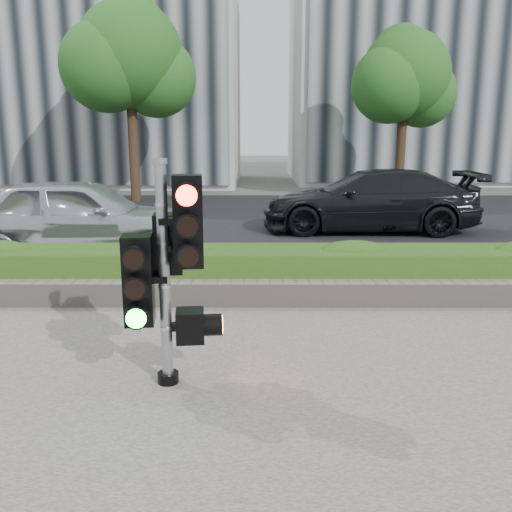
% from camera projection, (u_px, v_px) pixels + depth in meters
% --- Properties ---
extents(ground, '(120.00, 120.00, 0.00)m').
position_uv_depth(ground, '(257.00, 359.00, 5.99)').
color(ground, '#51514C').
rests_on(ground, ground).
extents(sidewalk, '(16.00, 11.00, 0.03)m').
position_uv_depth(sidewalk, '(257.00, 511.00, 3.55)').
color(sidewalk, '#9E9389').
rests_on(sidewalk, ground).
extents(road, '(60.00, 13.00, 0.02)m').
position_uv_depth(road, '(257.00, 220.00, 15.75)').
color(road, black).
rests_on(road, ground).
extents(curb, '(60.00, 0.25, 0.12)m').
position_uv_depth(curb, '(257.00, 280.00, 9.05)').
color(curb, gray).
rests_on(curb, ground).
extents(stone_wall, '(12.00, 0.32, 0.34)m').
position_uv_depth(stone_wall, '(257.00, 293.00, 7.80)').
color(stone_wall, gray).
rests_on(stone_wall, sidewalk).
extents(hedge, '(12.00, 1.00, 0.68)m').
position_uv_depth(hedge, '(257.00, 270.00, 8.40)').
color(hedge, '#5B972E').
rests_on(hedge, sidewalk).
extents(building_left, '(16.00, 9.00, 15.00)m').
position_uv_depth(building_left, '(76.00, 30.00, 26.81)').
color(building_left, '#B7B7B2').
rests_on(building_left, ground).
extents(building_right, '(18.00, 10.00, 12.00)m').
position_uv_depth(building_right, '(462.00, 67.00, 29.06)').
color(building_right, '#B7B7B2').
rests_on(building_right, ground).
extents(tree_left, '(4.61, 4.03, 7.34)m').
position_uv_depth(tree_left, '(129.00, 59.00, 19.10)').
color(tree_left, black).
rests_on(tree_left, ground).
extents(tree_right, '(4.10, 3.58, 6.53)m').
position_uv_depth(tree_right, '(404.00, 78.00, 20.18)').
color(tree_right, black).
rests_on(tree_right, ground).
extents(traffic_signal, '(0.77, 0.60, 2.19)m').
position_uv_depth(traffic_signal, '(167.00, 263.00, 5.14)').
color(traffic_signal, black).
rests_on(traffic_signal, sidewalk).
extents(car_silver, '(4.84, 2.14, 1.62)m').
position_uv_depth(car_silver, '(80.00, 217.00, 10.75)').
color(car_silver, silver).
rests_on(car_silver, road).
extents(car_dark, '(5.46, 2.39, 1.56)m').
position_uv_depth(car_dark, '(369.00, 200.00, 13.76)').
color(car_dark, black).
rests_on(car_dark, road).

